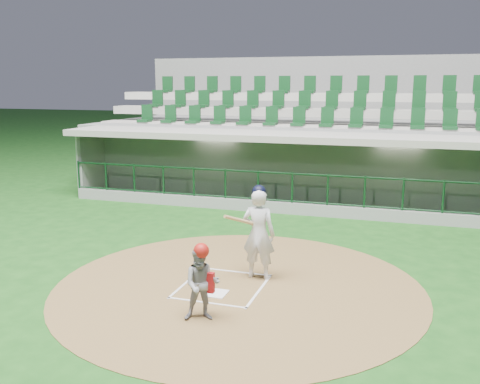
# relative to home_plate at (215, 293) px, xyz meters

# --- Properties ---
(ground) EXTENTS (120.00, 120.00, 0.00)m
(ground) POSITION_rel_home_plate_xyz_m (0.00, 0.70, -0.02)
(ground) COLOR #144413
(ground) RESTS_ON ground
(dirt_circle) EXTENTS (7.20, 7.20, 0.01)m
(dirt_circle) POSITION_rel_home_plate_xyz_m (0.30, 0.50, -0.02)
(dirt_circle) COLOR brown
(dirt_circle) RESTS_ON ground
(home_plate) EXTENTS (0.43, 0.43, 0.02)m
(home_plate) POSITION_rel_home_plate_xyz_m (0.00, 0.00, 0.00)
(home_plate) COLOR white
(home_plate) RESTS_ON dirt_circle
(batter_box_chalk) EXTENTS (1.55, 1.80, 0.01)m
(batter_box_chalk) POSITION_rel_home_plate_xyz_m (0.00, 0.40, -0.00)
(batter_box_chalk) COLOR silver
(batter_box_chalk) RESTS_ON ground
(dugout_structure) EXTENTS (16.40, 3.70, 3.00)m
(dugout_structure) POSITION_rel_home_plate_xyz_m (0.16, 8.54, 0.93)
(dugout_structure) COLOR slate
(dugout_structure) RESTS_ON ground
(seating_deck) EXTENTS (17.00, 6.72, 5.15)m
(seating_deck) POSITION_rel_home_plate_xyz_m (0.00, 11.61, 1.40)
(seating_deck) COLOR gray
(seating_deck) RESTS_ON ground
(batter) EXTENTS (0.88, 0.87, 1.93)m
(batter) POSITION_rel_home_plate_xyz_m (0.54, 1.07, 0.95)
(batter) COLOR silver
(batter) RESTS_ON dirt_circle
(catcher) EXTENTS (0.74, 0.66, 1.33)m
(catcher) POSITION_rel_home_plate_xyz_m (0.18, -1.10, 0.64)
(catcher) COLOR gray
(catcher) RESTS_ON dirt_circle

